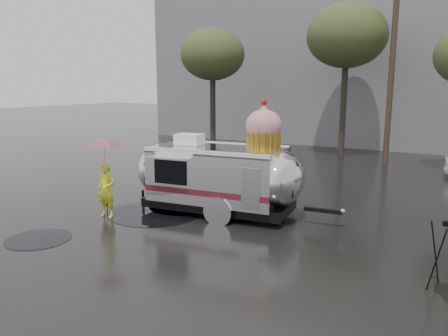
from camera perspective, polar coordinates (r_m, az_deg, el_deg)
The scene contains 11 objects.
ground at distance 11.38m, azimuth -5.24°, elevation -9.13°, with size 120.00×120.00×0.00m, color black.
puddles at distance 13.46m, azimuth -10.11°, elevation -6.03°, with size 3.39×6.14×0.01m.
grey_building at distance 34.37m, azimuth 12.91°, elevation 15.04°, with size 22.00×12.00×13.00m, color slate.
utility_pole at distance 23.03m, azimuth 21.06°, elevation 12.05°, with size 1.60×0.28×9.00m.
tree_left at distance 25.46m, azimuth -1.51°, elevation 14.53°, with size 3.64×3.64×6.95m.
tree_mid at distance 24.64m, azimuth 15.75°, elevation 16.25°, with size 4.20×4.20×8.03m.
barricade_row at distance 22.32m, azimuth -2.30°, elevation 2.26°, with size 4.30×0.80×1.00m.
airstream_trailer at distance 13.15m, azimuth -0.44°, elevation -0.70°, with size 6.56×2.92×3.54m.
person_left at distance 13.35m, azimuth -15.12°, elevation -2.81°, with size 0.58×0.39×1.62m, color yellow.
umbrella_pink at distance 13.13m, azimuth -15.37°, elevation 2.11°, with size 1.23×1.23×2.39m.
tripod at distance 9.41m, azimuth 26.71°, elevation -9.56°, with size 0.53×0.57×1.37m.
Camera 1 is at (6.17, -8.73, 3.90)m, focal length 35.00 mm.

